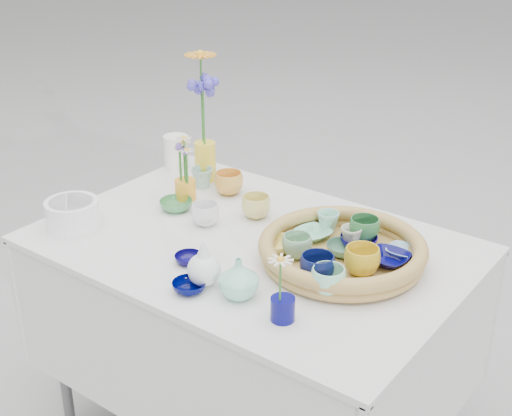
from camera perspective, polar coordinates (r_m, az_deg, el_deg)
The scene contains 32 objects.
wicker_tray at distance 2.01m, azimuth 6.92°, elevation -3.46°, with size 0.47×0.47×0.08m, color olive, non-canonical shape.
tray_ceramic_0 at distance 2.08m, azimuth 8.21°, elevation -2.65°, with size 0.11×0.11×0.03m, color #090056.
tray_ceramic_1 at distance 2.01m, azimuth 10.51°, elevation -4.02°, with size 0.12×0.12×0.03m, color #06054A.
tray_ceramic_2 at distance 1.94m, azimuth 8.47°, elevation -4.19°, with size 0.10×0.10×0.08m, color gold.
tray_ceramic_3 at distance 2.04m, azimuth 7.05°, elevation -3.30°, with size 0.10×0.10×0.03m, color #4B7E5D.
tray_ceramic_4 at distance 2.00m, azimuth 3.30°, elevation -3.08°, with size 0.09×0.09×0.07m, color #7DB38C.
tray_ceramic_5 at distance 2.12m, azimuth 4.61°, elevation -2.08°, with size 0.10×0.10×0.03m, color #7FCCAD.
tray_ceramic_6 at distance 2.15m, azimuth 5.79°, elevation -1.10°, with size 0.07×0.07×0.06m, color #99D8BE.
tray_ceramic_7 at distance 2.08m, azimuth 7.62°, elevation -2.27°, with size 0.06×0.06×0.06m, color beige.
tray_ceramic_8 at distance 2.06m, azimuth 11.60°, elevation -3.42°, with size 0.09×0.09×0.02m, color #92C1E2.
tray_ceramic_9 at distance 1.89m, azimuth 4.93°, elevation -4.80°, with size 0.10×0.10×0.08m, color #0B1347.
tray_ceramic_10 at distance 2.04m, azimuth 1.66°, elevation -3.00°, with size 0.11×0.11×0.03m, color #FEEB71.
tray_ceramic_11 at distance 1.84m, azimuth 5.79°, elevation -5.78°, with size 0.09×0.09×0.07m, color #99EDC3.
tray_ceramic_12 at distance 2.11m, azimuth 8.66°, elevation -1.70°, with size 0.09×0.09×0.07m, color #2F713B.
loose_ceramic_0 at distance 2.44m, azimuth -2.19°, elevation 2.00°, with size 0.10×0.10×0.08m, color gold.
loose_ceramic_1 at distance 2.27m, azimuth 0.00°, elevation 0.11°, with size 0.09×0.09×0.07m, color #DACD6D.
loose_ceramic_2 at distance 2.34m, azimuth -6.41°, elevation 0.24°, with size 0.11×0.11×0.03m, color #408B4C.
loose_ceramic_3 at distance 2.23m, azimuth -4.08°, elevation -0.50°, with size 0.09×0.09×0.07m, color white.
loose_ceramic_4 at distance 2.02m, azimuth -5.41°, elevation -4.07°, with size 0.08×0.08×0.02m, color #0A044C.
loose_ceramic_5 at distance 2.49m, azimuth -4.32°, elevation 2.43°, with size 0.08×0.08×0.07m, color #8AB8A5.
loose_ceramic_6 at distance 1.89m, azimuth -5.37°, elevation -6.28°, with size 0.09×0.09×0.03m, color #000342.
fluted_bowl at distance 2.28m, azimuth -14.47°, elevation -0.46°, with size 0.16×0.16×0.09m, color white, non-canonical shape.
bud_vase_paleblue at distance 1.89m, azimuth -4.20°, elevation -4.32°, with size 0.09×0.09×0.14m, color white, non-canonical shape.
bud_vase_seafoam at distance 1.84m, azimuth -1.40°, elevation -5.61°, with size 0.11×0.11×0.11m, color #91E6C7.
bud_vase_cobalt at distance 1.77m, azimuth 2.15°, elevation -8.07°, with size 0.06×0.06×0.06m, color #09095E.
single_daisy at distance 1.71m, azimuth 1.95°, elevation -5.81°, with size 0.07×0.07×0.13m, color silver, non-canonical shape.
tall_vase_yellow at distance 2.54m, azimuth -4.08°, elevation 3.74°, with size 0.08×0.08×0.14m, color yellow.
gerbera at distance 2.48m, azimuth -4.36°, elevation 8.68°, with size 0.13×0.13×0.33m, color orange, non-canonical shape.
hydrangea at distance 2.47m, azimuth -4.21°, elevation 7.35°, with size 0.08×0.08×0.29m, color #4C43B3, non-canonical shape.
white_pitcher at distance 2.67m, azimuth -6.41°, elevation 4.51°, with size 0.13×0.09×0.12m, color white, non-canonical shape.
daisy_cup at distance 2.39m, azimuth -5.67°, elevation 1.41°, with size 0.07×0.07×0.08m, color #FFA828.
daisy_posy at distance 2.34m, azimuth -5.71°, elevation 3.86°, with size 0.08×0.08×0.15m, color beige, non-canonical shape.
Camera 1 is at (1.14, -1.50, 1.77)m, focal length 50.00 mm.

